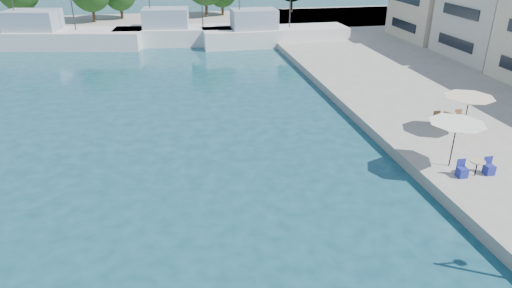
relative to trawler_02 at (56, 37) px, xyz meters
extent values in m
cube|color=gray|center=(8.74, 10.03, -0.77)|extent=(90.00, 16.00, 0.60)
cube|color=beige|center=(40.74, -14.97, 3.03)|extent=(8.00, 8.50, 7.00)
cube|color=beige|center=(40.74, -5.97, 3.28)|extent=(8.60, 8.50, 7.50)
cube|color=silver|center=(0.44, -0.09, -0.37)|extent=(17.94, 7.82, 2.20)
cube|color=#92A0B4|center=(-2.12, 0.42, 1.73)|extent=(5.79, 4.43, 2.00)
cylinder|color=#2D2D2D|center=(-3.82, 0.76, 3.73)|extent=(0.10, 0.10, 6.00)
cube|color=white|center=(13.85, -1.01, -0.37)|extent=(16.07, 5.84, 2.20)
cube|color=#92A0B4|center=(11.51, -0.74, 1.73)|extent=(5.04, 3.65, 2.00)
cube|color=white|center=(23.00, -3.21, -0.37)|extent=(15.64, 4.26, 2.20)
cube|color=#92A0B4|center=(20.66, -3.24, 1.73)|extent=(4.72, 3.18, 2.00)
cylinder|color=#2D2D2D|center=(19.11, -3.26, 3.73)|extent=(0.10, 0.10, 6.00)
cylinder|color=#3F2B19|center=(-6.50, 13.43, 1.34)|extent=(0.36, 0.36, 3.61)
cylinder|color=#3F2B19|center=(2.49, 11.50, 1.35)|extent=(0.36, 0.36, 3.64)
cylinder|color=#3F2B19|center=(5.81, 13.40, 1.05)|extent=(0.36, 0.36, 3.04)
cylinder|color=#3F2B19|center=(17.11, 12.90, 1.71)|extent=(0.36, 0.36, 4.35)
cylinder|color=#3F2B19|center=(19.45, 13.91, 1.04)|extent=(0.36, 0.36, 3.02)
cylinder|color=black|center=(24.42, -34.01, 0.66)|extent=(0.06, 0.06, 2.25)
cone|color=white|center=(24.42, -34.01, 1.53)|extent=(2.62, 2.62, 0.50)
cylinder|color=black|center=(27.45, -30.53, 0.62)|extent=(0.06, 0.06, 2.18)
cone|color=beige|center=(27.45, -30.53, 1.47)|extent=(2.69, 2.69, 0.50)
cylinder|color=black|center=(25.05, -35.14, -0.10)|extent=(0.06, 0.06, 0.74)
cylinder|color=#B9AE87|center=(25.05, -35.14, 0.27)|extent=(0.70, 0.70, 0.04)
cube|color=navy|center=(25.75, -35.14, -0.24)|extent=(0.42, 0.42, 0.46)
cube|color=navy|center=(24.35, -35.14, -0.24)|extent=(0.42, 0.42, 0.46)
cylinder|color=black|center=(27.40, -29.14, -0.10)|extent=(0.06, 0.06, 0.74)
cylinder|color=#B9AE87|center=(27.40, -29.14, 0.27)|extent=(0.70, 0.70, 0.04)
cube|color=brown|center=(28.10, -29.14, -0.24)|extent=(0.42, 0.42, 0.46)
cube|color=brown|center=(26.70, -29.14, -0.24)|extent=(0.42, 0.42, 0.46)
camera|label=1|loc=(11.43, -51.56, 9.72)|focal=32.00mm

